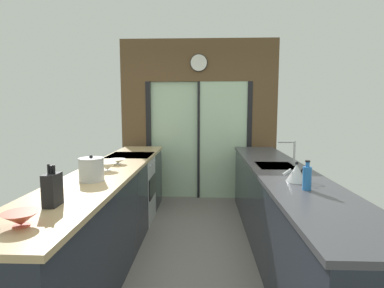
{
  "coord_description": "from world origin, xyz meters",
  "views": [
    {
      "loc": [
        0.09,
        -2.83,
        1.55
      ],
      "look_at": [
        -0.05,
        0.79,
        1.13
      ],
      "focal_mm": 28.58,
      "sensor_mm": 36.0,
      "label": 1
    }
  ],
  "objects_px": {
    "knife_block": "(52,189)",
    "kettle": "(297,173)",
    "soap_bottle": "(307,178)",
    "mixing_bowl_near": "(21,219)",
    "mixing_bowl_mid": "(107,166)",
    "stock_pot": "(91,169)",
    "oven_range": "(131,188)",
    "mixing_bowl_far": "(117,161)"
  },
  "relations": [
    {
      "from": "kettle",
      "to": "mixing_bowl_mid",
      "type": "bearing_deg",
      "value": 167.59
    },
    {
      "from": "mixing_bowl_mid",
      "to": "soap_bottle",
      "type": "xyz_separation_m",
      "value": [
        1.78,
        -0.66,
        0.05
      ]
    },
    {
      "from": "mixing_bowl_far",
      "to": "kettle",
      "type": "height_order",
      "value": "kettle"
    },
    {
      "from": "mixing_bowl_near",
      "to": "soap_bottle",
      "type": "xyz_separation_m",
      "value": [
        1.78,
        0.81,
        0.06
      ]
    },
    {
      "from": "stock_pot",
      "to": "knife_block",
      "type": "bearing_deg",
      "value": -90.0
    },
    {
      "from": "soap_bottle",
      "to": "knife_block",
      "type": "bearing_deg",
      "value": -165.54
    },
    {
      "from": "mixing_bowl_far",
      "to": "kettle",
      "type": "distance_m",
      "value": 1.93
    },
    {
      "from": "stock_pot",
      "to": "soap_bottle",
      "type": "bearing_deg",
      "value": -7.44
    },
    {
      "from": "mixing_bowl_near",
      "to": "soap_bottle",
      "type": "height_order",
      "value": "soap_bottle"
    },
    {
      "from": "stock_pot",
      "to": "soap_bottle",
      "type": "height_order",
      "value": "soap_bottle"
    },
    {
      "from": "mixing_bowl_mid",
      "to": "kettle",
      "type": "relative_size",
      "value": 0.75
    },
    {
      "from": "stock_pot",
      "to": "mixing_bowl_far",
      "type": "bearing_deg",
      "value": 90.0
    },
    {
      "from": "oven_range",
      "to": "mixing_bowl_near",
      "type": "distance_m",
      "value": 2.59
    },
    {
      "from": "mixing_bowl_near",
      "to": "mixing_bowl_mid",
      "type": "height_order",
      "value": "mixing_bowl_mid"
    },
    {
      "from": "stock_pot",
      "to": "kettle",
      "type": "height_order",
      "value": "stock_pot"
    },
    {
      "from": "oven_range",
      "to": "knife_block",
      "type": "relative_size",
      "value": 3.32
    },
    {
      "from": "knife_block",
      "to": "soap_bottle",
      "type": "xyz_separation_m",
      "value": [
        1.78,
        0.46,
        -0.01
      ]
    },
    {
      "from": "oven_range",
      "to": "kettle",
      "type": "relative_size",
      "value": 3.66
    },
    {
      "from": "mixing_bowl_mid",
      "to": "stock_pot",
      "type": "relative_size",
      "value": 0.83
    },
    {
      "from": "mixing_bowl_near",
      "to": "mixing_bowl_mid",
      "type": "distance_m",
      "value": 1.47
    },
    {
      "from": "mixing_bowl_far",
      "to": "knife_block",
      "type": "height_order",
      "value": "knife_block"
    },
    {
      "from": "stock_pot",
      "to": "soap_bottle",
      "type": "distance_m",
      "value": 1.8
    },
    {
      "from": "mixing_bowl_near",
      "to": "knife_block",
      "type": "xyz_separation_m",
      "value": [
        -0.0,
        0.35,
        0.07
      ]
    },
    {
      "from": "oven_range",
      "to": "mixing_bowl_mid",
      "type": "bearing_deg",
      "value": -89.01
    },
    {
      "from": "oven_range",
      "to": "knife_block",
      "type": "height_order",
      "value": "knife_block"
    },
    {
      "from": "knife_block",
      "to": "stock_pot",
      "type": "bearing_deg",
      "value": 90.0
    },
    {
      "from": "kettle",
      "to": "soap_bottle",
      "type": "relative_size",
      "value": 1.08
    },
    {
      "from": "mixing_bowl_mid",
      "to": "kettle",
      "type": "bearing_deg",
      "value": -12.41
    },
    {
      "from": "knife_block",
      "to": "kettle",
      "type": "height_order",
      "value": "knife_block"
    },
    {
      "from": "knife_block",
      "to": "kettle",
      "type": "distance_m",
      "value": 1.93
    },
    {
      "from": "oven_range",
      "to": "mixing_bowl_near",
      "type": "bearing_deg",
      "value": -89.58
    },
    {
      "from": "mixing_bowl_far",
      "to": "soap_bottle",
      "type": "relative_size",
      "value": 0.84
    },
    {
      "from": "mixing_bowl_far",
      "to": "knife_block",
      "type": "bearing_deg",
      "value": -90.0
    },
    {
      "from": "mixing_bowl_near",
      "to": "stock_pot",
      "type": "relative_size",
      "value": 0.85
    },
    {
      "from": "knife_block",
      "to": "oven_range",
      "type": "bearing_deg",
      "value": 90.48
    },
    {
      "from": "mixing_bowl_mid",
      "to": "kettle",
      "type": "distance_m",
      "value": 1.82
    },
    {
      "from": "mixing_bowl_mid",
      "to": "mixing_bowl_far",
      "type": "bearing_deg",
      "value": 90.0
    },
    {
      "from": "mixing_bowl_mid",
      "to": "soap_bottle",
      "type": "bearing_deg",
      "value": -20.43
    },
    {
      "from": "knife_block",
      "to": "soap_bottle",
      "type": "height_order",
      "value": "knife_block"
    },
    {
      "from": "mixing_bowl_far",
      "to": "knife_block",
      "type": "relative_size",
      "value": 0.7
    },
    {
      "from": "mixing_bowl_near",
      "to": "kettle",
      "type": "relative_size",
      "value": 0.77
    },
    {
      "from": "mixing_bowl_mid",
      "to": "stock_pot",
      "type": "xyz_separation_m",
      "value": [
        0.0,
        -0.43,
        0.06
      ]
    }
  ]
}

